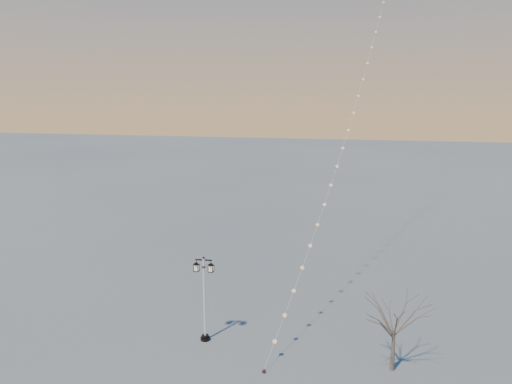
# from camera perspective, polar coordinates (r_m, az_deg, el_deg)

# --- Properties ---
(ground) EXTENTS (300.00, 300.00, 0.00)m
(ground) POSITION_cam_1_polar(r_m,az_deg,el_deg) (31.31, -1.18, -18.45)
(ground) COLOR #5E605F
(ground) RESTS_ON ground
(street_lamp) EXTENTS (1.42, 0.62, 5.61)m
(street_lamp) POSITION_cam_1_polar(r_m,az_deg,el_deg) (31.83, -6.02, -11.76)
(street_lamp) COLOR black
(street_lamp) RESTS_ON ground
(bare_tree) EXTENTS (2.69, 2.69, 4.46)m
(bare_tree) POSITION_cam_1_polar(r_m,az_deg,el_deg) (29.52, 15.81, -14.07)
(bare_tree) COLOR brown
(bare_tree) RESTS_ON ground
(kite_train) EXTENTS (9.01, 41.10, 36.86)m
(kite_train) POSITION_cam_1_polar(r_m,az_deg,el_deg) (45.14, 11.93, 14.57)
(kite_train) COLOR black
(kite_train) RESTS_ON ground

